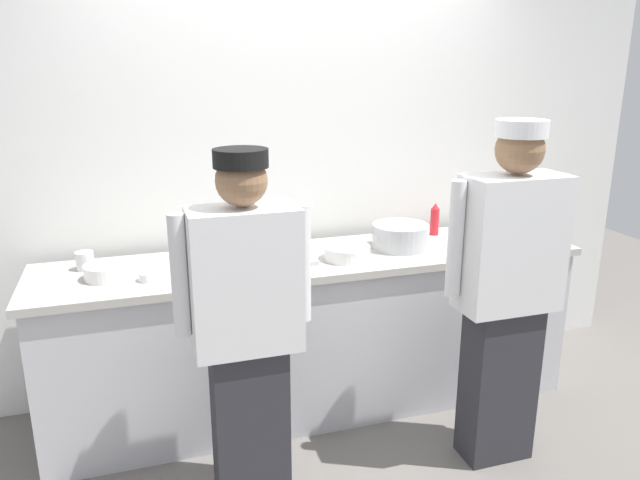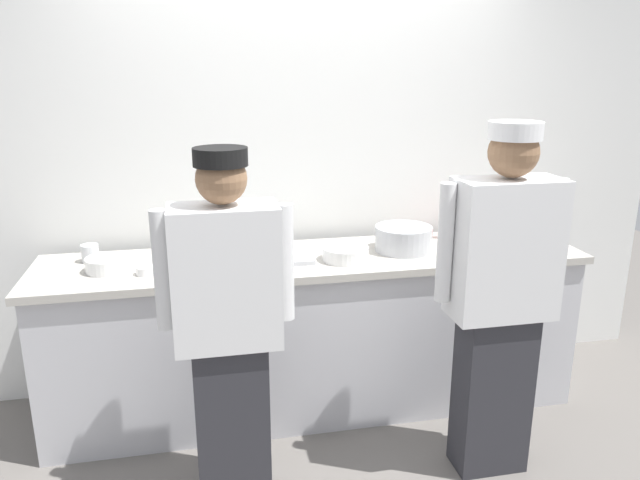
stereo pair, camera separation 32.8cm
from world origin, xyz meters
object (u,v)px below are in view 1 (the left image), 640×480
plate_stack_rear (107,271)px  ramekin_green_sauce (148,276)px  chef_center (507,288)px  chef_near_left (247,327)px  mixing_bowl_steel (400,236)px  squeeze_bottle_primary (435,220)px  ramekin_yellow_sauce (480,241)px  sheet_tray (269,258)px  plate_stack_front (347,253)px  ramekin_red_sauce (477,231)px  deli_cup (85,261)px

plate_stack_rear → ramekin_green_sauce: plate_stack_rear is taller
chef_center → chef_near_left: bearing=178.2°
chef_center → mixing_bowl_steel: chef_center is taller
chef_near_left → squeeze_bottle_primary: (1.33, 0.87, 0.15)m
ramekin_yellow_sauce → plate_stack_rear: bearing=178.0°
sheet_tray → ramekin_yellow_sauce: ramekin_yellow_sauce is taller
chef_center → squeeze_bottle_primary: size_ratio=8.51×
chef_center → plate_stack_rear: size_ratio=7.86×
plate_stack_front → sheet_tray: 0.41m
plate_stack_front → mixing_bowl_steel: (0.36, 0.10, 0.03)m
ramekin_green_sauce → sheet_tray: bearing=11.0°
sheet_tray → squeeze_bottle_primary: bearing=9.9°
plate_stack_front → squeeze_bottle_primary: bearing=23.2°
chef_near_left → mixing_bowl_steel: 1.23m
sheet_tray → ramekin_green_sauce: bearing=-169.0°
ramekin_yellow_sauce → squeeze_bottle_primary: bearing=115.2°
plate_stack_front → ramekin_red_sauce: (0.92, 0.21, -0.02)m
plate_stack_rear → mixing_bowl_steel: bearing=1.1°
plate_stack_front → ramekin_green_sauce: plate_stack_front is taller
plate_stack_rear → squeeze_bottle_primary: (1.89, 0.22, 0.06)m
chef_near_left → chef_center: size_ratio=0.95×
plate_stack_front → ramekin_red_sauce: 0.95m
ramekin_yellow_sauce → ramekin_red_sauce: ramekin_yellow_sauce is taller
deli_cup → chef_center: bearing=-24.3°
plate_stack_rear → chef_center: bearing=-20.9°
chef_center → ramekin_green_sauce: size_ratio=17.84×
plate_stack_front → chef_near_left: bearing=-138.8°
sheet_tray → ramekin_yellow_sauce: 1.22m
ramekin_red_sauce → plate_stack_rear: bearing=-176.3°
chef_near_left → deli_cup: size_ratio=17.17×
ramekin_red_sauce → mixing_bowl_steel: bearing=-169.1°
ramekin_red_sauce → squeeze_bottle_primary: bearing=162.7°
squeeze_bottle_primary → ramekin_yellow_sauce: (0.14, -0.29, -0.07)m
chef_center → squeeze_bottle_primary: 0.91m
plate_stack_rear → ramekin_yellow_sauce: bearing=-2.0°
chef_center → plate_stack_front: chef_center is taller
mixing_bowl_steel → plate_stack_front: bearing=-164.1°
chef_center → ramekin_green_sauce: (-1.60, 0.59, 0.03)m
ramekin_red_sauce → ramekin_green_sauce: bearing=-173.2°
plate_stack_rear → deli_cup: (-0.11, 0.17, 0.01)m
mixing_bowl_steel → squeeze_bottle_primary: bearing=30.7°
ramekin_yellow_sauce → ramekin_red_sauce: (0.11, 0.21, -0.01)m
plate_stack_front → chef_center: bearing=-46.8°
plate_stack_rear → deli_cup: size_ratio=2.29×
plate_stack_rear → mixing_bowl_steel: size_ratio=0.67×
sheet_tray → ramekin_yellow_sauce: bearing=-4.9°
chef_center → ramekin_yellow_sauce: (0.23, 0.61, 0.04)m
ramekin_yellow_sauce → sheet_tray: bearing=175.1°
chef_near_left → deli_cup: chef_near_left is taller
chef_near_left → squeeze_bottle_primary: 1.59m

